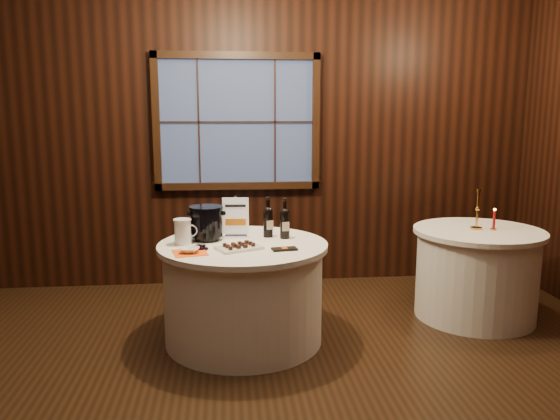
{
  "coord_description": "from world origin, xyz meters",
  "views": [
    {
      "loc": [
        -0.12,
        -3.01,
        1.74
      ],
      "look_at": [
        0.27,
        0.9,
        1.04
      ],
      "focal_mm": 35.0,
      "sensor_mm": 36.0,
      "label": 1
    }
  ],
  "objects": [
    {
      "name": "ground",
      "position": [
        0.0,
        0.0,
        0.0
      ],
      "size": [
        6.0,
        6.0,
        0.0
      ],
      "primitive_type": "plane",
      "color": "black",
      "rests_on": "ground"
    },
    {
      "name": "back_wall",
      "position": [
        0.0,
        2.48,
        1.54
      ],
      "size": [
        6.0,
        0.1,
        3.0
      ],
      "color": "black",
      "rests_on": "ground"
    },
    {
      "name": "main_table",
      "position": [
        0.0,
        1.0,
        0.39
      ],
      "size": [
        1.28,
        1.28,
        0.77
      ],
      "color": "white",
      "rests_on": "ground"
    },
    {
      "name": "side_table",
      "position": [
        2.0,
        1.3,
        0.39
      ],
      "size": [
        1.08,
        1.08,
        0.77
      ],
      "color": "white",
      "rests_on": "ground"
    },
    {
      "name": "sign_stand",
      "position": [
        -0.05,
        1.2,
        0.88
      ],
      "size": [
        0.2,
        0.11,
        0.33
      ],
      "rotation": [
        0.0,
        0.0,
        -0.09
      ],
      "color": "silver",
      "rests_on": "main_table"
    },
    {
      "name": "port_bottle_left",
      "position": [
        0.21,
        1.2,
        0.91
      ],
      "size": [
        0.08,
        0.09,
        0.32
      ],
      "rotation": [
        0.0,
        0.0,
        0.33
      ],
      "color": "black",
      "rests_on": "main_table"
    },
    {
      "name": "port_bottle_right",
      "position": [
        0.33,
        1.13,
        0.91
      ],
      "size": [
        0.08,
        0.08,
        0.32
      ],
      "rotation": [
        0.0,
        0.0,
        0.09
      ],
      "color": "black",
      "rests_on": "main_table"
    },
    {
      "name": "ice_bucket",
      "position": [
        -0.27,
        1.13,
        0.91
      ],
      "size": [
        0.26,
        0.26,
        0.26
      ],
      "color": "black",
      "rests_on": "main_table"
    },
    {
      "name": "chocolate_plate",
      "position": [
        -0.03,
        0.82,
        0.79
      ],
      "size": [
        0.36,
        0.31,
        0.04
      ],
      "rotation": [
        0.0,
        0.0,
        0.43
      ],
      "color": "white",
      "rests_on": "main_table"
    },
    {
      "name": "chocolate_box",
      "position": [
        0.29,
        0.76,
        0.78
      ],
      "size": [
        0.19,
        0.12,
        0.01
      ],
      "primitive_type": "cube",
      "rotation": [
        0.0,
        0.0,
        0.15
      ],
      "color": "black",
      "rests_on": "main_table"
    },
    {
      "name": "grape_bunch",
      "position": [
        -0.3,
        0.84,
        0.79
      ],
      "size": [
        0.16,
        0.09,
        0.04
      ],
      "rotation": [
        0.0,
        0.0,
        -0.38
      ],
      "color": "black",
      "rests_on": "main_table"
    },
    {
      "name": "glass_pitcher",
      "position": [
        -0.44,
        1.01,
        0.87
      ],
      "size": [
        0.18,
        0.13,
        0.19
      ],
      "rotation": [
        0.0,
        0.0,
        0.09
      ],
      "color": "white",
      "rests_on": "main_table"
    },
    {
      "name": "orange_napkin",
      "position": [
        -0.38,
        0.75,
        0.77
      ],
      "size": [
        0.27,
        0.27,
        0.0
      ],
      "primitive_type": "cube",
      "rotation": [
        0.0,
        0.0,
        0.22
      ],
      "color": "#FF5A15",
      "rests_on": "main_table"
    },
    {
      "name": "cracker_bowl",
      "position": [
        -0.38,
        0.75,
        0.79
      ],
      "size": [
        0.15,
        0.15,
        0.03
      ],
      "primitive_type": "imported",
      "rotation": [
        0.0,
        0.0,
        -0.12
      ],
      "color": "white",
      "rests_on": "orange_napkin"
    },
    {
      "name": "brass_candlestick",
      "position": [
        1.98,
        1.31,
        0.89
      ],
      "size": [
        0.1,
        0.1,
        0.34
      ],
      "color": "#C38D3D",
      "rests_on": "side_table"
    },
    {
      "name": "red_candle",
      "position": [
        2.1,
        1.26,
        0.84
      ],
      "size": [
        0.05,
        0.05,
        0.19
      ],
      "color": "#C38D3D",
      "rests_on": "side_table"
    }
  ]
}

